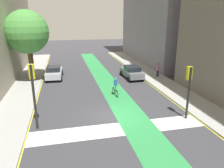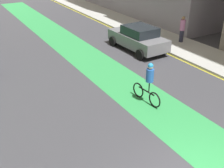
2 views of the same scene
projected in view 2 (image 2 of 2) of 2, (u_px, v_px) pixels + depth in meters
car_grey_right_far at (138, 38)px, 17.40m from camera, size 2.13×4.26×1.57m
cyclist_in_lane at (148, 82)px, 11.48m from camera, size 0.32×1.73×1.86m
pedestrian_sidewalk_right_a at (182, 29)px, 18.38m from camera, size 0.34×0.34×1.73m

